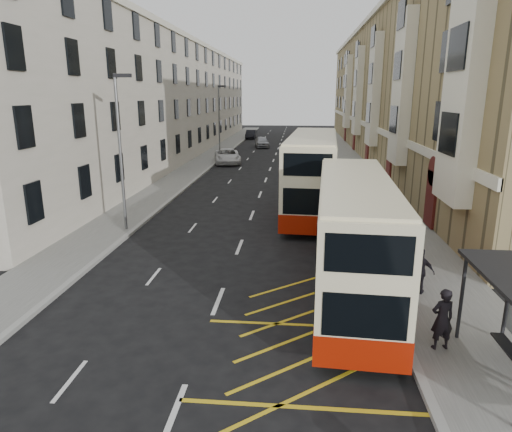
# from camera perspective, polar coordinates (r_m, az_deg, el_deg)

# --- Properties ---
(ground) EXTENTS (200.00, 200.00, 0.00)m
(ground) POSITION_cam_1_polar(r_m,az_deg,el_deg) (13.21, -7.87, -17.93)
(ground) COLOR black
(ground) RESTS_ON ground
(pavement_right) EXTENTS (4.00, 120.00, 0.15)m
(pavement_right) POSITION_cam_1_polar(r_m,az_deg,el_deg) (41.72, 12.50, 4.84)
(pavement_right) COLOR #61625D
(pavement_right) RESTS_ON ground
(pavement_left) EXTENTS (3.00, 120.00, 0.15)m
(pavement_left) POSITION_cam_1_polar(r_m,az_deg,el_deg) (42.63, -8.72, 5.23)
(pavement_left) COLOR #61625D
(pavement_left) RESTS_ON ground
(kerb_right) EXTENTS (0.25, 120.00, 0.15)m
(kerb_right) POSITION_cam_1_polar(r_m,az_deg,el_deg) (41.52, 9.75, 4.93)
(kerb_right) COLOR gray
(kerb_right) RESTS_ON ground
(kerb_left) EXTENTS (0.25, 120.00, 0.15)m
(kerb_left) POSITION_cam_1_polar(r_m,az_deg,el_deg) (42.30, -6.74, 5.23)
(kerb_left) COLOR gray
(kerb_left) RESTS_ON ground
(road_markings) EXTENTS (10.00, 110.00, 0.01)m
(road_markings) POSITION_cam_1_polar(r_m,az_deg,el_deg) (56.30, 2.47, 7.65)
(road_markings) COLOR silver
(road_markings) RESTS_ON ground
(terrace_right) EXTENTS (10.75, 79.00, 15.25)m
(terrace_right) POSITION_cam_1_polar(r_m,az_deg,el_deg) (57.46, 18.09, 14.62)
(terrace_right) COLOR #907F53
(terrace_right) RESTS_ON ground
(terrace_left) EXTENTS (9.18, 79.00, 13.25)m
(terrace_left) POSITION_cam_1_polar(r_m,az_deg,el_deg) (58.55, -11.08, 14.07)
(terrace_left) COLOR beige
(terrace_left) RESTS_ON ground
(guard_railing) EXTENTS (0.06, 6.56, 1.01)m
(guard_railing) POSITION_cam_1_polar(r_m,az_deg,el_deg) (18.03, 16.29, -6.08)
(guard_railing) COLOR red
(guard_railing) RESTS_ON pavement_right
(street_lamp_near) EXTENTS (0.93, 0.18, 8.00)m
(street_lamp_near) POSITION_cam_1_polar(r_m,az_deg,el_deg) (24.65, -16.55, 8.50)
(street_lamp_near) COLOR slate
(street_lamp_near) RESTS_ON pavement_left
(street_lamp_far) EXTENTS (0.93, 0.18, 8.00)m
(street_lamp_far) POSITION_cam_1_polar(r_m,az_deg,el_deg) (53.61, -4.59, 12.22)
(street_lamp_far) COLOR slate
(street_lamp_far) RESTS_ON pavement_left
(double_decker_front) EXTENTS (3.12, 10.95, 4.32)m
(double_decker_front) POSITION_cam_1_polar(r_m,az_deg,el_deg) (16.66, 12.09, -2.65)
(double_decker_front) COLOR #F1E6B9
(double_decker_front) RESTS_ON ground
(double_decker_rear) EXTENTS (3.58, 12.25, 4.82)m
(double_decker_rear) POSITION_cam_1_polar(r_m,az_deg,el_deg) (28.21, 7.01, 5.27)
(double_decker_rear) COLOR #F1E6B9
(double_decker_rear) RESTS_ON ground
(pedestrian_near) EXTENTS (0.75, 0.58, 1.82)m
(pedestrian_near) POSITION_cam_1_polar(r_m,az_deg,el_deg) (14.08, 22.26, -11.83)
(pedestrian_near) COLOR black
(pedestrian_near) RESTS_ON pavement_right
(pedestrian_far) EXTENTS (1.08, 0.80, 1.70)m
(pedestrian_far) POSITION_cam_1_polar(r_m,az_deg,el_deg) (17.54, 19.83, -6.49)
(pedestrian_far) COLOR black
(pedestrian_far) RESTS_ON pavement_right
(white_van) EXTENTS (3.67, 6.01, 1.56)m
(white_van) POSITION_cam_1_polar(r_m,az_deg,el_deg) (49.15, -3.60, 7.48)
(white_van) COLOR silver
(white_van) RESTS_ON ground
(car_silver) EXTENTS (2.51, 4.69, 1.52)m
(car_silver) POSITION_cam_1_polar(r_m,az_deg,el_deg) (64.35, 0.73, 9.25)
(car_silver) COLOR #9B9DA2
(car_silver) RESTS_ON ground
(car_dark) EXTENTS (1.58, 4.41, 1.45)m
(car_dark) POSITION_cam_1_polar(r_m,az_deg,el_deg) (77.11, -0.64, 10.17)
(car_dark) COLOR black
(car_dark) RESTS_ON ground
(car_red) EXTENTS (3.30, 5.44, 1.47)m
(car_red) POSITION_cam_1_polar(r_m,az_deg,el_deg) (72.29, 7.31, 9.75)
(car_red) COLOR #930801
(car_red) RESTS_ON ground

